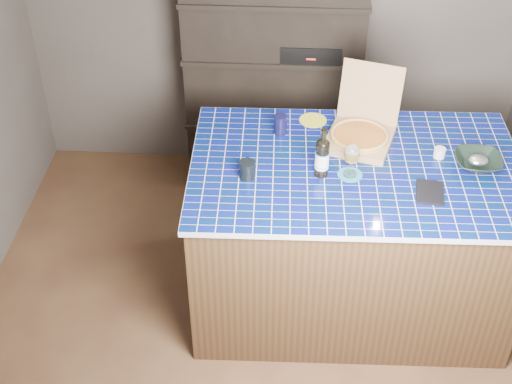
# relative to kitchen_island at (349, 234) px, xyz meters

# --- Properties ---
(room) EXTENTS (3.50, 3.50, 3.50)m
(room) POSITION_rel_kitchen_island_xyz_m (-0.51, -0.31, 0.75)
(room) COLOR brown
(room) RESTS_ON ground
(shelving_unit) EXTENTS (1.20, 0.41, 1.80)m
(shelving_unit) POSITION_rel_kitchen_island_xyz_m (-0.50, 1.22, 0.40)
(shelving_unit) COLOR black
(shelving_unit) RESTS_ON floor
(kitchen_island) EXTENTS (1.85, 1.20, 1.00)m
(kitchen_island) POSITION_rel_kitchen_island_xyz_m (0.00, 0.00, 0.00)
(kitchen_island) COLOR #402C19
(kitchen_island) RESTS_ON floor
(pizza_box) EXTENTS (0.46, 0.52, 0.39)m
(pizza_box) POSITION_rel_kitchen_island_xyz_m (0.03, 0.24, 0.55)
(pizza_box) COLOR #A17D53
(pizza_box) RESTS_ON kitchen_island
(mead_bottle) EXTENTS (0.08, 0.08, 0.29)m
(mead_bottle) POSITION_rel_kitchen_island_xyz_m (-0.20, -0.09, 0.61)
(mead_bottle) COLOR black
(mead_bottle) RESTS_ON kitchen_island
(teal_trivet) EXTENTS (0.14, 0.14, 0.01)m
(teal_trivet) POSITION_rel_kitchen_island_xyz_m (-0.04, -0.08, 0.50)
(teal_trivet) COLOR teal
(teal_trivet) RESTS_ON kitchen_island
(wine_glass) EXTENTS (0.09, 0.09, 0.19)m
(wine_glass) POSITION_rel_kitchen_island_xyz_m (-0.04, -0.08, 0.64)
(wine_glass) COLOR white
(wine_glass) RESTS_ON teal_trivet
(tumbler) EXTENTS (0.09, 0.09, 0.10)m
(tumbler) POSITION_rel_kitchen_island_xyz_m (-0.59, -0.13, 0.55)
(tumbler) COLOR black
(tumbler) RESTS_ON kitchen_island
(dvd_case) EXTENTS (0.16, 0.21, 0.02)m
(dvd_case) POSITION_rel_kitchen_island_xyz_m (0.37, -0.22, 0.51)
(dvd_case) COLOR black
(dvd_case) RESTS_ON kitchen_island
(bowl) EXTENTS (0.26, 0.26, 0.06)m
(bowl) POSITION_rel_kitchen_island_xyz_m (0.66, 0.04, 0.53)
(bowl) COLOR black
(bowl) RESTS_ON kitchen_island
(foil_contents) EXTENTS (0.11, 0.09, 0.05)m
(foil_contents) POSITION_rel_kitchen_island_xyz_m (0.66, 0.04, 0.54)
(foil_contents) COLOR silver
(foil_contents) RESTS_ON bowl
(white_jar) EXTENTS (0.06, 0.06, 0.06)m
(white_jar) POSITION_rel_kitchen_island_xyz_m (0.46, 0.12, 0.53)
(white_jar) COLOR silver
(white_jar) RESTS_ON kitchen_island
(navy_cup) EXTENTS (0.07, 0.07, 0.12)m
(navy_cup) POSITION_rel_kitchen_island_xyz_m (-0.43, 0.30, 0.56)
(navy_cup) COLOR black
(navy_cup) RESTS_ON kitchen_island
(green_trivet) EXTENTS (0.16, 0.16, 0.01)m
(green_trivet) POSITION_rel_kitchen_island_xyz_m (-0.24, 0.45, 0.50)
(green_trivet) COLOR gold
(green_trivet) RESTS_ON kitchen_island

